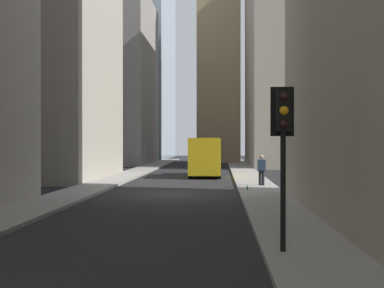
# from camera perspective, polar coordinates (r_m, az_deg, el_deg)

# --- Properties ---
(ground_plane) EXTENTS (135.00, 135.00, 0.00)m
(ground_plane) POSITION_cam_1_polar(r_m,az_deg,el_deg) (23.55, -2.67, -5.98)
(ground_plane) COLOR black
(sidewalk_right) EXTENTS (90.00, 2.20, 0.14)m
(sidewalk_right) POSITION_cam_1_polar(r_m,az_deg,el_deg) (24.42, -13.28, -5.60)
(sidewalk_right) COLOR gray
(sidewalk_right) RESTS_ON ground_plane
(sidewalk_left) EXTENTS (90.00, 2.20, 0.14)m
(sidewalk_left) POSITION_cam_1_polar(r_m,az_deg,el_deg) (23.50, 8.37, -5.83)
(sidewalk_left) COLOR gray
(sidewalk_left) RESTS_ON ground_plane
(building_left_far) EXTENTS (16.47, 10.00, 23.49)m
(building_left_far) POSITION_cam_1_polar(r_m,az_deg,el_deg) (53.39, 12.28, 10.13)
(building_left_far) COLOR #A8A091
(building_left_far) RESTS_ON ground_plane
(building_right_far) EXTENTS (14.01, 10.00, 19.34)m
(building_right_far) POSITION_cam_1_polar(r_m,az_deg,el_deg) (56.98, -10.00, 7.39)
(building_right_far) COLOR gray
(building_right_far) RESTS_ON ground_plane
(building_right_midfar) EXTENTS (12.45, 10.00, 18.90)m
(building_right_midfar) POSITION_cam_1_polar(r_m,az_deg,el_deg) (36.08, -18.29, 11.24)
(building_right_midfar) COLOR gray
(building_right_midfar) RESTS_ON ground_plane
(church_spire) EXTENTS (5.91, 5.91, 37.12)m
(church_spire) POSITION_cam_1_polar(r_m,az_deg,el_deg) (63.11, 3.20, 15.72)
(church_spire) COLOR #9E8966
(church_spire) RESTS_ON ground_plane
(delivery_truck) EXTENTS (6.46, 2.25, 2.84)m
(delivery_truck) POSITION_cam_1_polar(r_m,az_deg,el_deg) (35.50, 1.65, -1.54)
(delivery_truck) COLOR yellow
(delivery_truck) RESTS_ON ground_plane
(sedan_red) EXTENTS (4.30, 1.78, 1.42)m
(sedan_red) POSITION_cam_1_polar(r_m,az_deg,el_deg) (48.37, 2.11, -2.02)
(sedan_red) COLOR maroon
(sedan_red) RESTS_ON ground_plane
(traffic_light_foreground) EXTENTS (0.43, 0.52, 3.63)m
(traffic_light_foreground) POSITION_cam_1_polar(r_m,az_deg,el_deg) (10.65, 10.84, 1.64)
(traffic_light_foreground) COLOR black
(traffic_light_foreground) RESTS_ON sidewalk_left
(pedestrian) EXTENTS (0.26, 0.44, 1.69)m
(pedestrian) POSITION_cam_1_polar(r_m,az_deg,el_deg) (26.86, 8.31, -2.95)
(pedestrian) COLOR black
(pedestrian) RESTS_ON sidewalk_left
(discarded_bottle) EXTENTS (0.07, 0.07, 0.27)m
(discarded_bottle) POSITION_cam_1_polar(r_m,az_deg,el_deg) (24.00, 6.63, -5.27)
(discarded_bottle) COLOR #236033
(discarded_bottle) RESTS_ON sidewalk_left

